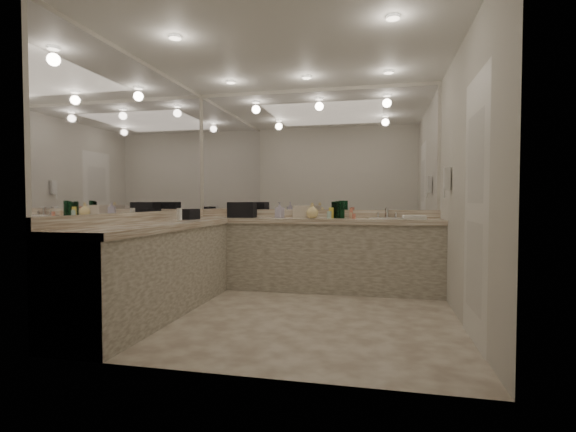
% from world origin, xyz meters
% --- Properties ---
extents(floor, '(3.20, 3.20, 0.00)m').
position_xyz_m(floor, '(0.00, 0.00, 0.00)').
color(floor, beige).
rests_on(floor, ground).
extents(ceiling, '(3.20, 3.20, 0.00)m').
position_xyz_m(ceiling, '(0.00, 0.00, 2.60)').
color(ceiling, white).
rests_on(ceiling, floor).
extents(wall_back, '(3.20, 0.02, 2.60)m').
position_xyz_m(wall_back, '(0.00, 1.50, 1.30)').
color(wall_back, beige).
rests_on(wall_back, floor).
extents(wall_left, '(0.02, 3.00, 2.60)m').
position_xyz_m(wall_left, '(-1.60, 0.00, 1.30)').
color(wall_left, beige).
rests_on(wall_left, floor).
extents(wall_right, '(0.02, 3.00, 2.60)m').
position_xyz_m(wall_right, '(1.60, 0.00, 1.30)').
color(wall_right, beige).
rests_on(wall_right, floor).
extents(vanity_back_base, '(3.20, 0.60, 0.84)m').
position_xyz_m(vanity_back_base, '(0.00, 1.20, 0.42)').
color(vanity_back_base, beige).
rests_on(vanity_back_base, floor).
extents(vanity_back_top, '(3.20, 0.64, 0.06)m').
position_xyz_m(vanity_back_top, '(0.00, 1.19, 0.87)').
color(vanity_back_top, white).
rests_on(vanity_back_top, vanity_back_base).
extents(vanity_left_base, '(0.60, 2.40, 0.84)m').
position_xyz_m(vanity_left_base, '(-1.30, -0.30, 0.42)').
color(vanity_left_base, beige).
rests_on(vanity_left_base, floor).
extents(vanity_left_top, '(0.64, 2.42, 0.06)m').
position_xyz_m(vanity_left_top, '(-1.29, -0.30, 0.87)').
color(vanity_left_top, white).
rests_on(vanity_left_top, vanity_left_base).
extents(backsplash_back, '(3.20, 0.04, 0.10)m').
position_xyz_m(backsplash_back, '(0.00, 1.48, 0.95)').
color(backsplash_back, white).
rests_on(backsplash_back, vanity_back_top).
extents(backsplash_left, '(0.04, 3.00, 0.10)m').
position_xyz_m(backsplash_left, '(-1.58, 0.00, 0.95)').
color(backsplash_left, white).
rests_on(backsplash_left, vanity_left_top).
extents(mirror_back, '(3.12, 0.01, 1.55)m').
position_xyz_m(mirror_back, '(0.00, 1.49, 1.77)').
color(mirror_back, white).
rests_on(mirror_back, wall_back).
extents(mirror_left, '(0.01, 2.92, 1.55)m').
position_xyz_m(mirror_left, '(-1.59, 0.00, 1.77)').
color(mirror_left, white).
rests_on(mirror_left, wall_left).
extents(sink, '(0.44, 0.44, 0.03)m').
position_xyz_m(sink, '(0.95, 1.20, 0.90)').
color(sink, white).
rests_on(sink, vanity_back_top).
extents(faucet, '(0.24, 0.16, 0.14)m').
position_xyz_m(faucet, '(0.95, 1.41, 0.97)').
color(faucet, silver).
rests_on(faucet, vanity_back_top).
extents(wall_phone, '(0.06, 0.10, 0.24)m').
position_xyz_m(wall_phone, '(1.56, 0.70, 1.35)').
color(wall_phone, white).
rests_on(wall_phone, wall_right).
extents(door, '(0.02, 0.82, 2.10)m').
position_xyz_m(door, '(1.59, -0.50, 1.05)').
color(door, white).
rests_on(door, wall_right).
extents(black_toiletry_bag, '(0.36, 0.24, 0.20)m').
position_xyz_m(black_toiletry_bag, '(-0.89, 1.19, 1.00)').
color(black_toiletry_bag, black).
rests_on(black_toiletry_bag, vanity_back_top).
extents(black_bag_spill, '(0.13, 0.24, 0.12)m').
position_xyz_m(black_bag_spill, '(-1.30, 0.54, 0.96)').
color(black_bag_spill, black).
rests_on(black_bag_spill, vanity_left_top).
extents(cream_cosmetic_case, '(0.31, 0.23, 0.16)m').
position_xyz_m(cream_cosmetic_case, '(-0.09, 1.24, 0.98)').
color(cream_cosmetic_case, beige).
rests_on(cream_cosmetic_case, vanity_back_top).
extents(hand_towel, '(0.27, 0.19, 0.04)m').
position_xyz_m(hand_towel, '(1.27, 1.23, 0.92)').
color(hand_towel, white).
rests_on(hand_towel, vanity_back_top).
extents(lotion_left, '(0.06, 0.06, 0.13)m').
position_xyz_m(lotion_left, '(-1.30, 0.24, 0.97)').
color(lotion_left, white).
rests_on(lotion_left, vanity_left_top).
extents(soap_bottle_a, '(0.07, 0.07, 0.18)m').
position_xyz_m(soap_bottle_a, '(-0.86, 1.24, 0.99)').
color(soap_bottle_a, '#EBEBCD').
rests_on(soap_bottle_a, vanity_back_top).
extents(soap_bottle_b, '(0.12, 0.12, 0.20)m').
position_xyz_m(soap_bottle_b, '(-0.38, 1.16, 1.00)').
color(soap_bottle_b, silver).
rests_on(soap_bottle_b, vanity_back_top).
extents(soap_bottle_c, '(0.19, 0.19, 0.19)m').
position_xyz_m(soap_bottle_c, '(0.04, 1.15, 1.00)').
color(soap_bottle_c, '#FEE397').
rests_on(soap_bottle_c, vanity_back_top).
extents(green_bottle_0, '(0.07, 0.07, 0.20)m').
position_xyz_m(green_bottle_0, '(0.32, 1.25, 1.00)').
color(green_bottle_0, '#0D4121').
rests_on(green_bottle_0, vanity_back_top).
extents(green_bottle_1, '(0.06, 0.06, 0.21)m').
position_xyz_m(green_bottle_1, '(0.29, 1.29, 1.00)').
color(green_bottle_1, '#0D4121').
rests_on(green_bottle_1, vanity_back_top).
extents(green_bottle_2, '(0.07, 0.07, 0.22)m').
position_xyz_m(green_bottle_2, '(0.40, 1.22, 1.01)').
color(green_bottle_2, '#0D4121').
rests_on(green_bottle_2, vanity_back_top).
extents(green_bottle_3, '(0.06, 0.06, 0.21)m').
position_xyz_m(green_bottle_3, '(0.35, 1.23, 1.01)').
color(green_bottle_3, '#0D4121').
rests_on(green_bottle_3, vanity_back_top).
extents(green_bottle_4, '(0.07, 0.07, 0.19)m').
position_xyz_m(green_bottle_4, '(0.30, 1.28, 1.00)').
color(green_bottle_4, '#0D4121').
rests_on(green_bottle_4, vanity_back_top).
extents(amenity_bottle_0, '(0.04, 0.04, 0.07)m').
position_xyz_m(amenity_bottle_0, '(0.51, 1.24, 0.94)').
color(amenity_bottle_0, '#E0B28C').
rests_on(amenity_bottle_0, vanity_back_top).
extents(amenity_bottle_1, '(0.04, 0.04, 0.13)m').
position_xyz_m(amenity_bottle_1, '(0.51, 1.33, 0.97)').
color(amenity_bottle_1, '#E57F66').
rests_on(amenity_bottle_1, vanity_back_top).
extents(amenity_bottle_2, '(0.04, 0.04, 0.06)m').
position_xyz_m(amenity_bottle_2, '(0.55, 1.14, 0.93)').
color(amenity_bottle_2, '#E57F66').
rests_on(amenity_bottle_2, vanity_back_top).
extents(amenity_bottle_3, '(0.06, 0.06, 0.13)m').
position_xyz_m(amenity_bottle_3, '(0.27, 1.22, 0.97)').
color(amenity_bottle_3, '#F2D84C').
rests_on(amenity_bottle_3, vanity_back_top).
extents(amenity_bottle_4, '(0.06, 0.06, 0.09)m').
position_xyz_m(amenity_bottle_4, '(0.25, 1.18, 0.94)').
color(amenity_bottle_4, silver).
rests_on(amenity_bottle_4, vanity_back_top).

